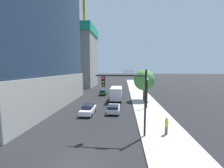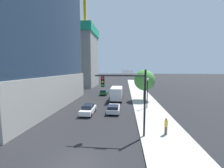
% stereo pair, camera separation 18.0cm
% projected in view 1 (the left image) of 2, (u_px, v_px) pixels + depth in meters
% --- Properties ---
extents(ground_plane, '(400.00, 400.00, 0.00)m').
position_uv_depth(ground_plane, '(78.00, 166.00, 10.29)').
color(ground_plane, black).
extents(sidewalk, '(5.14, 120.00, 0.15)m').
position_uv_depth(sidewalk, '(145.00, 102.00, 29.47)').
color(sidewalk, '#B2AFA8').
rests_on(sidewalk, ground).
extents(construction_building, '(13.08, 24.18, 32.84)m').
position_uv_depth(construction_building, '(79.00, 54.00, 56.14)').
color(construction_building, gray).
rests_on(construction_building, ground).
extents(traffic_light_pole, '(5.10, 0.48, 6.78)m').
position_uv_depth(traffic_light_pole, '(128.00, 91.00, 14.19)').
color(traffic_light_pole, black).
rests_on(traffic_light_pole, sidewalk).
extents(street_lamp, '(0.44, 0.44, 5.27)m').
position_uv_depth(street_lamp, '(147.00, 88.00, 24.59)').
color(street_lamp, black).
rests_on(street_lamp, sidewalk).
extents(street_tree, '(4.47, 4.47, 6.64)m').
position_uv_depth(street_tree, '(144.00, 80.00, 30.75)').
color(street_tree, brown).
rests_on(street_tree, sidewalk).
extents(car_green, '(1.72, 4.30, 1.46)m').
position_uv_depth(car_green, '(103.00, 92.00, 38.38)').
color(car_green, '#1E6638').
rests_on(car_green, ground).
extents(car_silver, '(1.91, 4.30, 1.34)m').
position_uv_depth(car_silver, '(114.00, 108.00, 22.73)').
color(car_silver, '#B7B7BC').
rests_on(car_silver, ground).
extents(car_white, '(1.76, 4.12, 1.49)m').
position_uv_depth(car_white, '(88.00, 109.00, 21.94)').
color(car_white, silver).
rests_on(car_white, ground).
extents(box_truck, '(2.35, 7.76, 3.06)m').
position_uv_depth(box_truck, '(116.00, 93.00, 31.30)').
color(box_truck, '#B21E1E').
rests_on(box_truck, ground).
extents(pedestrian_yellow_shirt, '(0.34, 0.34, 1.79)m').
position_uv_depth(pedestrian_yellow_shirt, '(166.00, 126.00, 14.83)').
color(pedestrian_yellow_shirt, brown).
rests_on(pedestrian_yellow_shirt, sidewalk).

